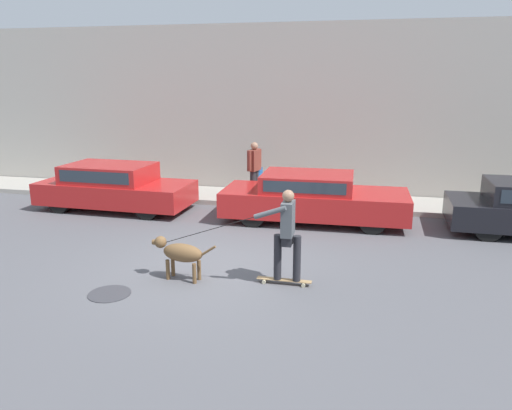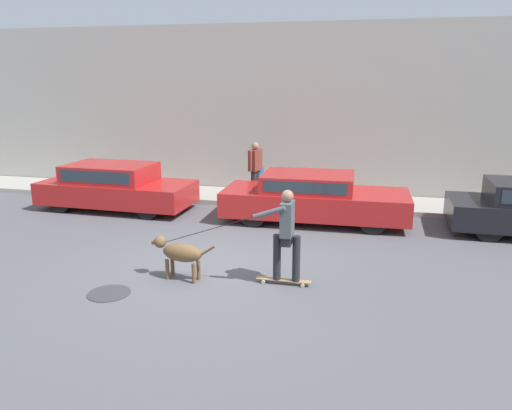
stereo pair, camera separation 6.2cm
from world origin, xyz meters
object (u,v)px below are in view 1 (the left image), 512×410
at_px(parked_car_1, 313,198).
at_px(skateboarder, 287,231).
at_px(pedestrian_with_bag, 255,168).
at_px(dog, 180,253).
at_px(parked_car_0, 114,187).

distance_m(parked_car_1, skateboarder, 4.06).
bearing_deg(pedestrian_with_bag, dog, -75.33).
distance_m(parked_car_0, parked_car_1, 5.40).
bearing_deg(skateboarder, dog, 5.94).
bearing_deg(dog, skateboarder, -166.32).
xyz_separation_m(parked_car_0, dog, (3.55, -4.24, -0.11)).
height_order(parked_car_0, dog, parked_car_0).
bearing_deg(parked_car_0, skateboarder, -35.10).
relative_size(parked_car_0, dog, 3.35).
bearing_deg(parked_car_1, parked_car_0, 178.85).
bearing_deg(parked_car_1, skateboarder, -91.01).
xyz_separation_m(parked_car_1, dog, (-1.86, -4.23, -0.10)).
relative_size(parked_car_0, parked_car_1, 0.91).
distance_m(parked_car_0, dog, 5.53).
height_order(parked_car_0, parked_car_1, parked_car_0).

